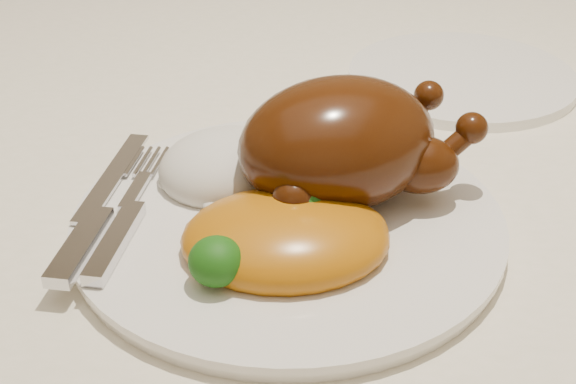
{
  "coord_description": "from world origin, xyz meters",
  "views": [
    {
      "loc": [
        0.15,
        -0.65,
        1.09
      ],
      "look_at": [
        0.13,
        -0.18,
        0.8
      ],
      "focal_mm": 50.0,
      "sensor_mm": 36.0,
      "label": 1
    }
  ],
  "objects_px": {
    "dining_table": "(166,211)",
    "roast_chicken": "(343,142)",
    "side_plate": "(462,77)",
    "dinner_plate": "(288,224)"
  },
  "relations": [
    {
      "from": "side_plate",
      "to": "roast_chicken",
      "type": "distance_m",
      "value": 0.27
    },
    {
      "from": "dining_table",
      "to": "dinner_plate",
      "type": "bearing_deg",
      "value": -54.55
    },
    {
      "from": "dining_table",
      "to": "roast_chicken",
      "type": "bearing_deg",
      "value": -42.13
    },
    {
      "from": "dining_table",
      "to": "dinner_plate",
      "type": "relative_size",
      "value": 5.33
    },
    {
      "from": "dining_table",
      "to": "dinner_plate",
      "type": "height_order",
      "value": "dinner_plate"
    },
    {
      "from": "dinner_plate",
      "to": "roast_chicken",
      "type": "bearing_deg",
      "value": 37.77
    },
    {
      "from": "dining_table",
      "to": "dinner_plate",
      "type": "xyz_separation_m",
      "value": [
        0.13,
        -0.18,
        0.11
      ]
    },
    {
      "from": "dining_table",
      "to": "roast_chicken",
      "type": "height_order",
      "value": "roast_chicken"
    },
    {
      "from": "dining_table",
      "to": "side_plate",
      "type": "bearing_deg",
      "value": 17.32
    },
    {
      "from": "side_plate",
      "to": "roast_chicken",
      "type": "relative_size",
      "value": 1.14
    }
  ]
}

